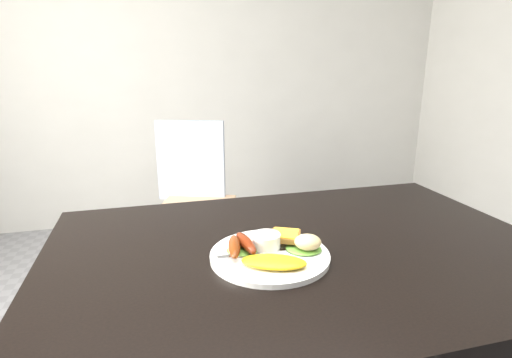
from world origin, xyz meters
TOP-DOWN VIEW (x-y plane):
  - room_back_panel at (0.00, 2.25)m, footprint 4.00×0.04m
  - dining_table at (0.00, 0.00)m, footprint 1.20×0.80m
  - dining_chair at (-0.13, 1.15)m, footprint 0.47×0.47m
  - person at (0.22, 0.63)m, footprint 0.51×0.38m
  - plate at (-0.09, -0.04)m, footprint 0.27×0.27m
  - lettuce_left at (-0.15, -0.01)m, footprint 0.08×0.07m
  - lettuce_right at (-0.01, -0.04)m, footprint 0.11×0.10m
  - omelette at (-0.10, -0.10)m, footprint 0.15×0.11m
  - sausage_a at (-0.17, -0.02)m, footprint 0.05×0.11m
  - sausage_b at (-0.14, -0.01)m, footprint 0.04×0.11m
  - ramekin at (-0.09, -0.01)m, footprint 0.08×0.08m
  - toast_a at (-0.07, 0.03)m, footprint 0.07×0.07m
  - toast_b at (-0.04, 0.00)m, footprint 0.09×0.09m
  - potato_salad at (-0.01, -0.05)m, footprint 0.08×0.07m
  - fork at (-0.13, -0.03)m, footprint 0.17×0.01m

SIDE VIEW (x-z plane):
  - dining_chair at x=-0.13m, z-range 0.43..0.47m
  - person at x=0.22m, z-range 0.00..1.31m
  - dining_table at x=0.00m, z-range 0.71..0.75m
  - plate at x=-0.09m, z-range 0.75..0.76m
  - fork at x=-0.13m, z-range 0.76..0.77m
  - lettuce_right at x=-0.01m, z-range 0.76..0.77m
  - lettuce_left at x=-0.15m, z-range 0.76..0.77m
  - toast_a at x=-0.07m, z-range 0.76..0.77m
  - omelette at x=-0.10m, z-range 0.76..0.78m
  - ramekin at x=-0.09m, z-range 0.76..0.80m
  - toast_b at x=-0.04m, z-range 0.78..0.79m
  - sausage_a at x=-0.17m, z-range 0.77..0.80m
  - sausage_b at x=-0.14m, z-range 0.77..0.80m
  - potato_salad at x=-0.01m, z-range 0.77..0.80m
  - room_back_panel at x=0.00m, z-range 0.00..2.70m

